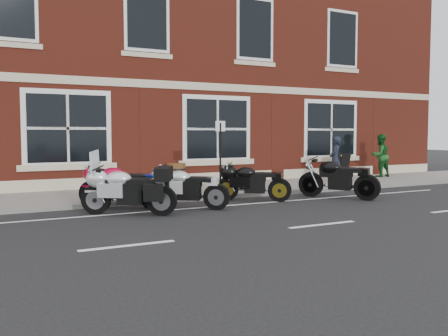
{
  "coord_description": "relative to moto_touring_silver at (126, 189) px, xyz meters",
  "views": [
    {
      "loc": [
        -6.36,
        -10.78,
        1.83
      ],
      "look_at": [
        0.22,
        1.6,
        0.85
      ],
      "focal_mm": 40.0,
      "sensor_mm": 36.0,
      "label": 1
    }
  ],
  "objects": [
    {
      "name": "ground",
      "position": [
        3.1,
        -0.04,
        -0.59
      ],
      "size": [
        80.0,
        80.0,
        0.0
      ],
      "primitive_type": "plane",
      "color": "black",
      "rests_on": "ground"
    },
    {
      "name": "sidewalk",
      "position": [
        3.1,
        2.96,
        -0.53
      ],
      "size": [
        30.0,
        3.0,
        0.12
      ],
      "primitive_type": "cube",
      "color": "slate",
      "rests_on": "ground"
    },
    {
      "name": "kerb",
      "position": [
        3.1,
        1.38,
        -0.53
      ],
      "size": [
        30.0,
        0.16,
        0.12
      ],
      "primitive_type": "cube",
      "color": "slate",
      "rests_on": "ground"
    },
    {
      "name": "pub_building",
      "position": [
        3.1,
        10.46,
        5.41
      ],
      "size": [
        24.0,
        12.0,
        12.0
      ],
      "primitive_type": "cube",
      "color": "maroon",
      "rests_on": "ground"
    },
    {
      "name": "moto_touring_silver",
      "position": [
        0.0,
        0.0,
        0.0
      ],
      "size": [
        1.87,
        1.38,
        1.44
      ],
      "rotation": [
        0.0,
        0.0,
        0.96
      ],
      "color": "black",
      "rests_on": "ground"
    },
    {
      "name": "moto_sport_red",
      "position": [
        0.18,
        0.99,
        -0.01
      ],
      "size": [
        1.82,
        1.51,
        1.0
      ],
      "rotation": [
        0.0,
        0.0,
        0.89
      ],
      "color": "black",
      "rests_on": "ground"
    },
    {
      "name": "moto_sport_black",
      "position": [
        3.67,
        0.63,
        -0.06
      ],
      "size": [
        1.67,
        1.4,
        0.92
      ],
      "rotation": [
        0.0,
        0.0,
        0.89
      ],
      "color": "black",
      "rests_on": "ground"
    },
    {
      "name": "moto_sport_silver",
      "position": [
        1.53,
        0.17,
        -0.05
      ],
      "size": [
        1.67,
        1.43,
        0.93
      ],
      "rotation": [
        0.0,
        0.0,
        0.87
      ],
      "color": "black",
      "rests_on": "ground"
    },
    {
      "name": "moto_naked_black",
      "position": [
        6.07,
        -0.02,
        0.01
      ],
      "size": [
        1.32,
        2.07,
        1.05
      ],
      "rotation": [
        0.0,
        0.0,
        0.54
      ],
      "color": "black",
      "rests_on": "ground"
    },
    {
      "name": "pedestrian_left",
      "position": [
        8.49,
        2.9,
        0.33
      ],
      "size": [
        0.69,
        0.67,
        1.59
      ],
      "primitive_type": "imported",
      "rotation": [
        0.0,
        0.0,
        3.85
      ],
      "color": "black",
      "rests_on": "sidewalk"
    },
    {
      "name": "pedestrian_right",
      "position": [
        11.25,
        3.49,
        0.37
      ],
      "size": [
        0.84,
        0.66,
        1.67
      ],
      "primitive_type": "imported",
      "rotation": [
        0.0,
        0.0,
        3.1
      ],
      "color": "#154C1B",
      "rests_on": "sidewalk"
    },
    {
      "name": "a_board_sign",
      "position": [
        9.43,
        3.66,
        0.02
      ],
      "size": [
        0.67,
        0.53,
        0.98
      ],
      "primitive_type": null,
      "rotation": [
        0.0,
        0.0,
        0.27
      ],
      "color": "black",
      "rests_on": "sidewalk"
    },
    {
      "name": "barrel_planter",
      "position": [
        2.98,
        4.26,
        -0.1
      ],
      "size": [
        0.65,
        0.65,
        0.73
      ],
      "color": "#503315",
      "rests_on": "sidewalk"
    },
    {
      "name": "parking_sign",
      "position": [
        3.23,
        1.62,
        0.72
      ],
      "size": [
        0.29,
        0.05,
        2.05
      ],
      "rotation": [
        0.0,
        0.0,
        -0.07
      ],
      "color": "black",
      "rests_on": "sidewalk"
    }
  ]
}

